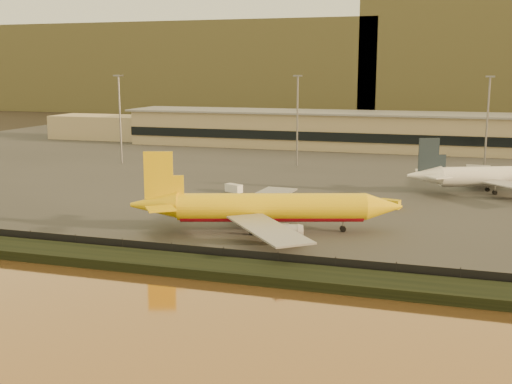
# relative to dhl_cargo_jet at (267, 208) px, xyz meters

# --- Properties ---
(ground) EXTENTS (900.00, 900.00, 0.00)m
(ground) POSITION_rel_dhl_cargo_jet_xyz_m (-2.81, -5.97, -4.29)
(ground) COLOR black
(ground) RESTS_ON ground
(embankment) EXTENTS (320.00, 7.00, 1.40)m
(embankment) POSITION_rel_dhl_cargo_jet_xyz_m (-2.81, -22.97, -3.59)
(embankment) COLOR black
(embankment) RESTS_ON ground
(tarmac) EXTENTS (320.00, 220.00, 0.20)m
(tarmac) POSITION_rel_dhl_cargo_jet_xyz_m (-2.81, 89.03, -4.19)
(tarmac) COLOR #2D2D2D
(tarmac) RESTS_ON ground
(perimeter_fence) EXTENTS (300.00, 0.05, 2.20)m
(perimeter_fence) POSITION_rel_dhl_cargo_jet_xyz_m (-2.81, -18.97, -2.99)
(perimeter_fence) COLOR black
(perimeter_fence) RESTS_ON tarmac
(terminal_building) EXTENTS (202.00, 25.00, 12.60)m
(terminal_building) POSITION_rel_dhl_cargo_jet_xyz_m (-17.33, 119.58, 1.96)
(terminal_building) COLOR tan
(terminal_building) RESTS_ON tarmac
(apron_light_masts) EXTENTS (152.20, 12.20, 25.40)m
(apron_light_masts) POSITION_rel_dhl_cargo_jet_xyz_m (12.19, 69.03, 11.41)
(apron_light_masts) COLOR slate
(apron_light_masts) RESTS_ON tarmac
(distant_hills) EXTENTS (470.00, 160.00, 70.00)m
(distant_hills) POSITION_rel_dhl_cargo_jet_xyz_m (-23.55, 334.03, 27.10)
(distant_hills) COLOR brown
(distant_hills) RESTS_ON ground
(dhl_cargo_jet) EXTENTS (44.93, 42.88, 13.70)m
(dhl_cargo_jet) POSITION_rel_dhl_cargo_jet_xyz_m (0.00, 0.00, 0.00)
(dhl_cargo_jet) COLOR #E6B80C
(dhl_cargo_jet) RESTS_ON tarmac
(white_narrowbody_jet) EXTENTS (41.22, 38.91, 12.37)m
(white_narrowbody_jet) POSITION_rel_dhl_cargo_jet_xyz_m (40.01, 48.64, -0.40)
(white_narrowbody_jet) COLOR silver
(white_narrowbody_jet) RESTS_ON tarmac
(gse_vehicle_yellow) EXTENTS (4.19, 2.61, 1.75)m
(gse_vehicle_yellow) POSITION_rel_dhl_cargo_jet_xyz_m (18.05, 25.12, -3.21)
(gse_vehicle_yellow) COLOR #E6B80C
(gse_vehicle_yellow) RESTS_ON tarmac
(gse_vehicle_white) EXTENTS (4.33, 3.28, 1.78)m
(gse_vehicle_white) POSITION_rel_dhl_cargo_jet_xyz_m (-17.03, 31.94, -3.20)
(gse_vehicle_white) COLOR silver
(gse_vehicle_white) RESTS_ON tarmac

